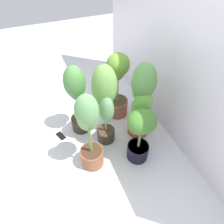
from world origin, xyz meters
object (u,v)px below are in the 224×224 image
at_px(potted_plant_center, 105,100).
at_px(potted_plant_back_center, 142,97).
at_px(potted_plant_front_left, 77,95).
at_px(potted_plant_back_right, 140,131).
at_px(cell_phone, 61,136).
at_px(potted_plant_front_right, 89,131).
at_px(potted_plant_back_left, 117,84).

relative_size(potted_plant_center, potted_plant_back_center, 1.05).
relative_size(potted_plant_front_left, potted_plant_back_right, 1.33).
distance_m(potted_plant_back_center, cell_phone, 1.10).
distance_m(potted_plant_center, potted_plant_front_left, 0.38).
bearing_deg(potted_plant_back_center, potted_plant_center, -96.31).
relative_size(potted_plant_back_center, cell_phone, 6.08).
relative_size(potted_plant_back_right, cell_phone, 4.25).
height_order(potted_plant_center, potted_plant_front_right, potted_plant_center).
distance_m(potted_plant_center, cell_phone, 0.83).
distance_m(potted_plant_back_center, potted_plant_front_right, 0.68).
bearing_deg(potted_plant_back_left, potted_plant_front_right, -42.20).
height_order(potted_plant_front_left, potted_plant_back_left, potted_plant_front_left).
distance_m(potted_plant_front_left, potted_plant_front_right, 0.53).
relative_size(potted_plant_back_center, potted_plant_back_right, 1.43).
bearing_deg(cell_phone, potted_plant_front_left, 168.20).
height_order(potted_plant_center, potted_plant_back_right, potted_plant_center).
bearing_deg(cell_phone, potted_plant_front_right, 96.00).
bearing_deg(potted_plant_front_left, potted_plant_front_right, -2.56).
bearing_deg(potted_plant_back_center, potted_plant_back_right, -28.32).
bearing_deg(potted_plant_back_left, potted_plant_front_left, -81.02).
distance_m(potted_plant_center, potted_plant_back_center, 0.41).
distance_m(potted_plant_front_right, potted_plant_back_right, 0.51).
bearing_deg(potted_plant_center, potted_plant_front_left, -142.77).
height_order(potted_plant_back_right, cell_phone, potted_plant_back_right).
relative_size(potted_plant_center, cell_phone, 6.39).
height_order(potted_plant_front_right, cell_phone, potted_plant_front_right).
relative_size(potted_plant_center, potted_plant_back_right, 1.50).
distance_m(potted_plant_back_center, potted_plant_back_left, 0.44).
height_order(potted_plant_front_left, potted_plant_back_right, potted_plant_front_left).
height_order(potted_plant_front_left, potted_plant_front_right, potted_plant_front_right).
bearing_deg(potted_plant_back_right, potted_plant_back_left, 174.78).
xyz_separation_m(potted_plant_front_left, potted_plant_front_right, (0.53, -0.02, -0.03)).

